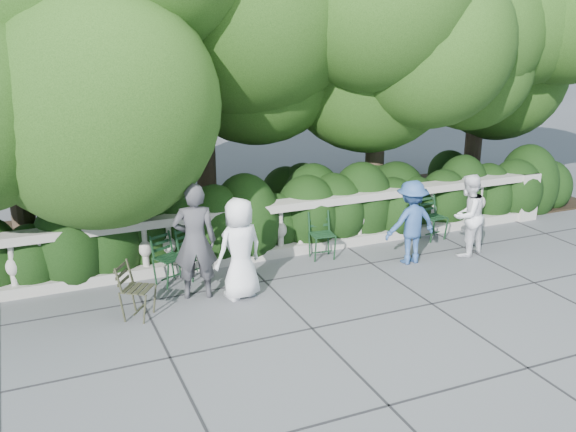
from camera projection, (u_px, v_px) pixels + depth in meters
name	position (u px, v px, depth m)	size (l,w,h in m)	color
ground	(313.00, 295.00, 9.97)	(90.00, 90.00, 0.00)	#505258
balustrade	(270.00, 231.00, 11.40)	(12.00, 0.44, 1.00)	#9E998E
shrub_hedge	(248.00, 236.00, 12.59)	(15.00, 2.60, 1.70)	black
tree_canopy	(275.00, 26.00, 11.83)	(15.04, 6.52, 6.78)	#3F3023
chair_b	(177.00, 286.00, 10.29)	(0.44, 0.48, 0.84)	black
chair_c	(324.00, 261.00, 11.34)	(0.44, 0.48, 0.84)	black
chair_d	(201.00, 279.00, 10.57)	(0.44, 0.48, 0.84)	black
chair_e	(437.00, 241.00, 12.32)	(0.44, 0.48, 0.84)	black
chair_weathered	(149.00, 318.00, 9.21)	(0.44, 0.48, 0.84)	black
person_businessman	(240.00, 249.00, 9.68)	(0.77, 0.50, 1.58)	white
person_woman_grey	(195.00, 241.00, 9.65)	(0.66, 0.43, 1.81)	#3E3E43
person_casual_man	(467.00, 215.00, 11.43)	(0.72, 0.56, 1.49)	white
person_older_blue	(411.00, 222.00, 11.07)	(0.95, 0.55, 1.47)	#2D4F89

